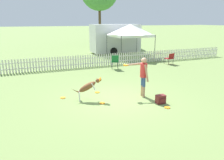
# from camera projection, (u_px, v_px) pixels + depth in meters

# --- Properties ---
(ground_plane) EXTENTS (240.00, 240.00, 0.00)m
(ground_plane) POSITION_uv_depth(u_px,v_px,m) (119.00, 99.00, 8.81)
(ground_plane) COLOR olive
(handler_person) EXTENTS (0.90, 0.79, 1.63)m
(handler_person) POSITION_uv_depth(u_px,v_px,m) (143.00, 73.00, 8.86)
(handler_person) COLOR tan
(handler_person) RESTS_ON ground_plane
(leaping_dog) EXTENTS (1.19, 0.41, 0.92)m
(leaping_dog) POSITION_uv_depth(u_px,v_px,m) (88.00, 87.00, 8.54)
(leaping_dog) COLOR brown
(leaping_dog) RESTS_ON ground_plane
(frisbee_near_handler) EXTENTS (0.21, 0.21, 0.02)m
(frisbee_near_handler) POSITION_uv_depth(u_px,v_px,m) (97.00, 92.00, 9.60)
(frisbee_near_handler) COLOR orange
(frisbee_near_handler) RESTS_ON ground_plane
(frisbee_near_dog) EXTENTS (0.21, 0.21, 0.02)m
(frisbee_near_dog) POSITION_uv_depth(u_px,v_px,m) (102.00, 103.00, 8.34)
(frisbee_near_dog) COLOR orange
(frisbee_near_dog) RESTS_ON ground_plane
(frisbee_midfield) EXTENTS (0.21, 0.21, 0.02)m
(frisbee_midfield) POSITION_uv_depth(u_px,v_px,m) (167.00, 108.00, 7.92)
(frisbee_midfield) COLOR orange
(frisbee_midfield) RESTS_ON ground_plane
(frisbee_far_scatter) EXTENTS (0.21, 0.21, 0.02)m
(frisbee_far_scatter) POSITION_uv_depth(u_px,v_px,m) (63.00, 98.00, 8.92)
(frisbee_far_scatter) COLOR orange
(frisbee_far_scatter) RESTS_ON ground_plane
(backpack_on_grass) EXTENTS (0.35, 0.27, 0.33)m
(backpack_on_grass) POSITION_uv_depth(u_px,v_px,m) (161.00, 99.00, 8.31)
(backpack_on_grass) COLOR maroon
(backpack_on_grass) RESTS_ON ground_plane
(picket_fence) EXTENTS (24.90, 0.04, 0.84)m
(picket_fence) POSITION_uv_depth(u_px,v_px,m) (78.00, 62.00, 14.49)
(picket_fence) COLOR silver
(picket_fence) RESTS_ON ground_plane
(folding_chair_blue_left) EXTENTS (0.57, 0.59, 0.93)m
(folding_chair_blue_left) POSITION_uv_depth(u_px,v_px,m) (115.00, 61.00, 14.07)
(folding_chair_blue_left) COLOR #333338
(folding_chair_blue_left) RESTS_ON ground_plane
(folding_chair_center) EXTENTS (0.59, 0.61, 0.80)m
(folding_chair_center) POSITION_uv_depth(u_px,v_px,m) (170.00, 58.00, 15.68)
(folding_chair_center) COLOR #333338
(folding_chair_center) RESTS_ON ground_plane
(canopy_tent_main) EXTENTS (3.06, 3.06, 2.78)m
(canopy_tent_main) POSITION_uv_depth(u_px,v_px,m) (130.00, 30.00, 18.15)
(canopy_tent_main) COLOR #333338
(canopy_tent_main) RESTS_ON ground_plane
(equipment_trailer) EXTENTS (5.34, 2.26, 2.72)m
(equipment_trailer) POSITION_uv_depth(u_px,v_px,m) (115.00, 38.00, 20.88)
(equipment_trailer) COLOR silver
(equipment_trailer) RESTS_ON ground_plane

